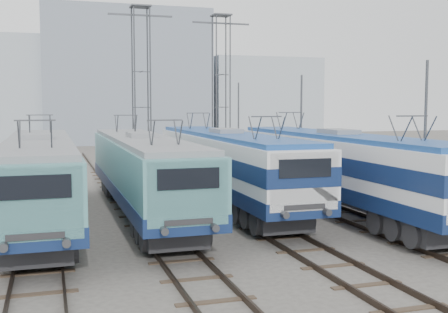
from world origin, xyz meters
TOP-DOWN VIEW (x-y plane):
  - ground at (0.00, 0.00)m, footprint 160.00×160.00m
  - platform at (10.20, 8.00)m, footprint 4.00×70.00m
  - locomotive_far_left at (-6.75, 7.23)m, footprint 2.89×18.27m
  - locomotive_center_left at (-2.25, 7.80)m, footprint 2.86×18.08m
  - locomotive_center_right at (2.25, 9.17)m, footprint 2.92×18.44m
  - locomotive_far_right at (6.75, 5.77)m, footprint 2.95×18.69m
  - catenary_tower_west at (0.00, 22.00)m, footprint 4.50×1.20m
  - catenary_tower_east at (6.50, 24.00)m, footprint 4.50×1.20m
  - mast_front at (8.60, 2.00)m, footprint 0.12×0.12m
  - mast_mid at (8.60, 14.00)m, footprint 0.12×0.12m
  - mast_rear at (8.60, 26.00)m, footprint 0.12×0.12m
  - safety_cone at (8.50, 1.90)m, footprint 0.35×0.35m
  - building_center at (4.00, 62.00)m, footprint 22.00×14.00m
  - building_east at (24.00, 62.00)m, footprint 16.00×12.00m

SIDE VIEW (x-z plane):
  - ground at x=0.00m, z-range 0.00..0.00m
  - platform at x=10.20m, z-range 0.00..0.30m
  - safety_cone at x=8.50m, z-range 0.30..0.84m
  - locomotive_center_left at x=-2.25m, z-range 0.55..3.95m
  - locomotive_far_left at x=-6.75m, z-range 0.56..3.99m
  - locomotive_center_right at x=2.25m, z-range 0.62..4.08m
  - locomotive_far_right at x=6.75m, z-range 0.62..4.14m
  - mast_front at x=8.60m, z-range 0.00..7.00m
  - mast_mid at x=8.60m, z-range 0.00..7.00m
  - mast_rear at x=8.60m, z-range 0.00..7.00m
  - building_east at x=24.00m, z-range 0.00..12.00m
  - catenary_tower_west at x=0.00m, z-range 0.64..12.64m
  - catenary_tower_east at x=6.50m, z-range 0.64..12.64m
  - building_center at x=4.00m, z-range 0.00..18.00m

